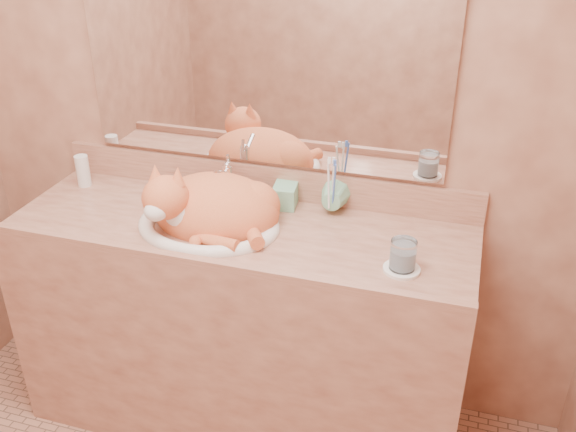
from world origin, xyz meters
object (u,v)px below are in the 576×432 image
(vanity_counter, at_px, (242,327))
(toothbrush_cup, at_px, (331,204))
(cat, at_px, (209,205))
(soap_dispenser, at_px, (283,189))
(water_glass, at_px, (403,255))
(sink_basin, at_px, (208,207))

(vanity_counter, distance_m, toothbrush_cup, 0.58)
(toothbrush_cup, bearing_deg, cat, -155.71)
(soap_dispenser, bearing_deg, vanity_counter, -132.86)
(vanity_counter, xyz_separation_m, water_glass, (0.57, -0.10, 0.48))
(sink_basin, height_order, soap_dispenser, soap_dispenser)
(cat, relative_size, soap_dispenser, 2.43)
(vanity_counter, xyz_separation_m, soap_dispenser, (0.11, 0.15, 0.52))
(soap_dispenser, bearing_deg, sink_basin, -147.42)
(sink_basin, xyz_separation_m, soap_dispenser, (0.21, 0.17, 0.02))
(vanity_counter, relative_size, sink_basin, 3.31)
(sink_basin, relative_size, water_glass, 5.16)
(vanity_counter, distance_m, sink_basin, 0.51)
(sink_basin, height_order, toothbrush_cup, sink_basin)
(sink_basin, distance_m, cat, 0.02)
(cat, bearing_deg, soap_dispenser, 33.84)
(toothbrush_cup, relative_size, water_glass, 1.21)
(soap_dispenser, relative_size, toothbrush_cup, 1.62)
(sink_basin, distance_m, water_glass, 0.67)
(vanity_counter, distance_m, cat, 0.51)
(sink_basin, bearing_deg, soap_dispenser, 37.23)
(vanity_counter, xyz_separation_m, cat, (-0.10, -0.00, 0.50))
(sink_basin, relative_size, soap_dispenser, 2.64)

